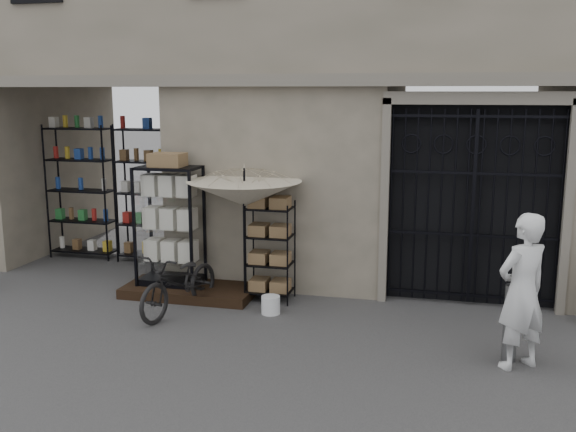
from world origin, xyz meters
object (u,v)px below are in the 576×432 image
(steel_bollard, at_px, (511,323))
(bicycle, at_px, (181,312))
(white_bucket, at_px, (271,305))
(market_umbrella, at_px, (244,187))
(shopkeeper, at_px, (517,367))
(display_cabinet, at_px, (170,232))
(wire_rack, at_px, (270,253))

(steel_bollard, bearing_deg, bicycle, 171.68)
(white_bucket, bearing_deg, market_umbrella, 137.06)
(bicycle, xyz_separation_m, shopkeeper, (4.46, -0.81, 0.00))
(display_cabinet, relative_size, bicycle, 1.17)
(display_cabinet, bearing_deg, white_bucket, -29.41)
(wire_rack, bearing_deg, market_umbrella, -160.01)
(wire_rack, xyz_separation_m, white_bucket, (0.17, -0.60, -0.60))
(market_umbrella, height_order, steel_bollard, market_umbrella)
(wire_rack, xyz_separation_m, steel_bollard, (3.30, -1.48, -0.28))
(wire_rack, height_order, white_bucket, wire_rack)
(market_umbrella, xyz_separation_m, steel_bollard, (3.65, -1.37, -1.27))
(display_cabinet, distance_m, white_bucket, 2.03)
(white_bucket, distance_m, bicycle, 1.29)
(display_cabinet, relative_size, shopkeeper, 1.10)
(white_bucket, relative_size, shopkeeper, 0.15)
(display_cabinet, xyz_separation_m, market_umbrella, (1.23, -0.08, 0.75))
(wire_rack, height_order, market_umbrella, market_umbrella)
(display_cabinet, bearing_deg, wire_rack, -10.38)
(steel_bollard, height_order, shopkeeper, steel_bollard)
(bicycle, height_order, steel_bollard, steel_bollard)
(white_bucket, xyz_separation_m, shopkeeper, (3.20, -1.05, -0.13))
(white_bucket, distance_m, steel_bollard, 3.26)
(bicycle, relative_size, shopkeeper, 0.95)
(white_bucket, bearing_deg, shopkeeper, -18.15)
(display_cabinet, height_order, white_bucket, display_cabinet)
(bicycle, height_order, shopkeeper, bicycle)
(display_cabinet, bearing_deg, steel_bollard, -27.97)
(display_cabinet, xyz_separation_m, steel_bollard, (4.88, -1.45, -0.52))
(shopkeeper, bearing_deg, steel_bollard, -103.00)
(bicycle, distance_m, steel_bollard, 4.45)
(market_umbrella, relative_size, shopkeeper, 1.34)
(steel_bollard, bearing_deg, display_cabinet, 163.42)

